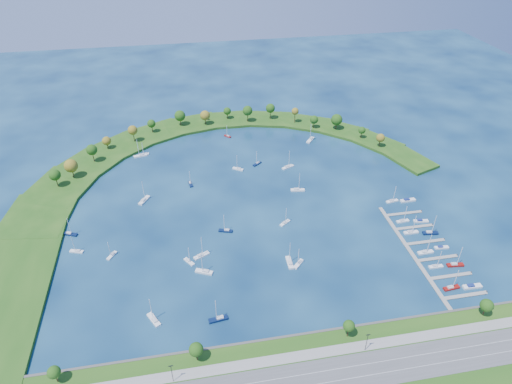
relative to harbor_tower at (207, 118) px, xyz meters
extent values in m
plane|color=#071D3F|center=(15.97, -118.91, -4.11)|extent=(700.00, 700.00, 0.00)
cube|color=#1D4C14|center=(15.97, -242.91, -3.31)|extent=(420.00, 42.00, 1.60)
cube|color=#474442|center=(15.97, -221.41, -3.21)|extent=(420.00, 1.20, 1.80)
cube|color=#515154|center=(15.97, -242.91, -2.45)|extent=(420.00, 16.00, 0.12)
cube|color=gray|center=(15.97, -231.91, -2.45)|extent=(420.00, 5.00, 0.12)
cube|color=silver|center=(15.97, -240.41, -2.38)|extent=(420.00, 0.15, 0.02)
cylinder|color=#382314|center=(-79.03, -225.91, -0.06)|extent=(0.56, 0.56, 4.90)
sphere|color=#1B4310|center=(-79.03, -225.91, 3.43)|extent=(5.20, 5.20, 5.20)
cylinder|color=#382314|center=(-24.03, -225.91, 0.11)|extent=(0.56, 0.56, 5.25)
sphere|color=#1B4310|center=(-24.03, -225.91, 3.94)|extent=(6.00, 6.00, 6.00)
cylinder|color=#382314|center=(40.97, -225.91, 0.29)|extent=(0.56, 0.56, 5.60)
sphere|color=#1B4310|center=(40.97, -225.91, 4.13)|extent=(5.20, 5.20, 5.20)
cylinder|color=#382314|center=(105.97, -225.91, -0.06)|extent=(0.56, 0.56, 4.90)
sphere|color=#1B4310|center=(105.97, -225.91, 3.59)|extent=(6.00, 6.00, 6.00)
cylinder|color=black|center=(-34.03, -233.91, 2.49)|extent=(0.24, 0.24, 10.00)
cylinder|color=black|center=(45.97, -233.91, 2.49)|extent=(0.24, 0.24, 10.00)
cube|color=#1D4C14|center=(-110.78, -111.10, -3.11)|extent=(43.73, 48.72, 2.00)
cube|color=#1D4C14|center=(-102.86, -81.34, -3.11)|extent=(50.23, 54.30, 2.00)
cube|color=#1D4C14|center=(-88.06, -54.33, -3.11)|extent=(54.07, 56.09, 2.00)
cube|color=#1D4C14|center=(-67.23, -31.65, -3.11)|extent=(55.20, 54.07, 2.00)
cube|color=#1D4C14|center=(-41.59, -14.59, -3.11)|extent=(53.65, 48.47, 2.00)
cube|color=#1D4C14|center=(-12.62, -4.15, -3.11)|extent=(49.62, 39.75, 2.00)
cube|color=#1D4C14|center=(18.00, -0.93, -3.11)|extent=(44.32, 29.96, 2.00)
cube|color=#1D4C14|center=(48.51, -5.12, -3.11)|extent=(49.49, 38.05, 2.00)
cube|color=#1D4C14|center=(77.14, -16.47, -3.11)|extent=(51.13, 44.12, 2.00)
cube|color=#1D4C14|center=(102.22, -34.33, -3.11)|extent=(49.19, 47.96, 2.00)
cube|color=#1D4C14|center=(122.32, -57.67, -3.11)|extent=(43.90, 49.49, 2.00)
cube|color=#1D4C14|center=(136.25, -85.13, -3.11)|extent=(35.67, 48.74, 2.00)
cube|color=#1D4C14|center=(-110.78, -166.50, -3.16)|extent=(36.00, 130.81, 1.90)
cylinder|color=#382314|center=(-104.07, -81.58, 1.50)|extent=(0.56, 0.56, 7.23)
sphere|color=#1B4310|center=(-104.07, -81.58, 6.59)|extent=(7.34, 7.34, 7.34)
cylinder|color=#382314|center=(-95.60, -72.04, 1.43)|extent=(0.56, 0.56, 7.09)
sphere|color=olive|center=(-95.60, -72.04, 6.75)|extent=(8.86, 8.86, 8.86)
cylinder|color=#382314|center=(-84.49, -53.28, 1.87)|extent=(0.56, 0.56, 7.96)
sphere|color=#1B4310|center=(-84.49, -53.28, 7.38)|extent=(7.65, 7.65, 7.65)
cylinder|color=#382314|center=(-76.68, -35.43, 0.41)|extent=(0.56, 0.56, 5.05)
sphere|color=olive|center=(-76.68, -35.43, 4.24)|extent=(6.50, 6.50, 6.50)
cylinder|color=#382314|center=(-57.79, -27.66, 1.95)|extent=(0.56, 0.56, 8.13)
sphere|color=olive|center=(-57.79, -27.66, 7.45)|extent=(7.15, 7.15, 7.15)
cylinder|color=#382314|center=(-44.36, -14.53, 1.03)|extent=(0.56, 0.56, 6.29)
sphere|color=#1B4310|center=(-44.36, -14.53, 5.47)|extent=(6.43, 6.43, 6.43)
cylinder|color=#382314|center=(-21.79, -5.73, 1.17)|extent=(0.56, 0.56, 6.56)
sphere|color=#1B4310|center=(-21.79, -5.73, 6.19)|extent=(8.74, 8.74, 8.74)
cylinder|color=#382314|center=(-1.72, -7.94, 1.05)|extent=(0.56, 0.56, 6.32)
sphere|color=olive|center=(-1.72, -7.94, 5.81)|extent=(7.99, 7.99, 7.99)
cylinder|color=#382314|center=(17.25, -0.33, 0.68)|extent=(0.56, 0.56, 5.58)
sphere|color=#1B4310|center=(17.25, -0.33, 4.71)|extent=(6.23, 6.23, 6.23)
cylinder|color=#382314|center=(32.98, -9.06, 1.99)|extent=(0.56, 0.56, 8.21)
sphere|color=#1B4310|center=(32.98, -9.06, 7.71)|extent=(8.02, 8.02, 8.02)
cylinder|color=#382314|center=(52.45, -7.11, 1.91)|extent=(0.56, 0.56, 8.05)
sphere|color=#1B4310|center=(52.45, -7.11, 7.45)|extent=(7.59, 7.59, 7.59)
cylinder|color=#382314|center=(70.77, -17.68, 2.35)|extent=(0.56, 0.56, 8.92)
sphere|color=olive|center=(70.77, -17.68, 7.97)|extent=(5.81, 5.81, 5.81)
cylinder|color=#382314|center=(83.36, -29.86, 0.87)|extent=(0.56, 0.56, 5.96)
sphere|color=#1B4310|center=(83.36, -29.86, 5.18)|extent=(6.65, 6.65, 6.65)
cylinder|color=#382314|center=(100.34, -35.14, 1.10)|extent=(0.56, 0.56, 6.42)
sphere|color=#1B4310|center=(100.34, -35.14, 6.10)|extent=(8.98, 8.98, 8.98)
cylinder|color=#382314|center=(114.50, -53.31, 0.70)|extent=(0.56, 0.56, 5.63)
sphere|color=#1B4310|center=(114.50, -53.31, 4.62)|extent=(5.49, 5.49, 5.49)
cylinder|color=#382314|center=(122.82, -68.85, 0.93)|extent=(0.56, 0.56, 6.09)
sphere|color=olive|center=(122.82, -68.85, 5.26)|extent=(6.42, 6.42, 6.42)
cylinder|color=gray|center=(0.00, 0.00, -0.20)|extent=(2.20, 2.20, 3.82)
cylinder|color=gray|center=(0.00, 0.00, 1.85)|extent=(2.60, 2.60, 0.30)
cube|color=gray|center=(93.97, -179.91, -3.76)|extent=(2.20, 82.00, 0.40)
cube|color=gray|center=(106.07, -212.91, -3.76)|extent=(22.00, 2.00, 0.40)
cylinder|color=#382314|center=(116.97, -212.91, -3.51)|extent=(0.36, 0.36, 1.60)
cube|color=gray|center=(106.07, -199.71, -3.76)|extent=(22.00, 2.00, 0.40)
cylinder|color=#382314|center=(116.97, -199.71, -3.51)|extent=(0.36, 0.36, 1.60)
cube|color=gray|center=(106.07, -186.51, -3.76)|extent=(22.00, 2.00, 0.40)
cylinder|color=#382314|center=(116.97, -186.51, -3.51)|extent=(0.36, 0.36, 1.60)
cube|color=gray|center=(106.07, -173.31, -3.76)|extent=(22.00, 2.00, 0.40)
cylinder|color=#382314|center=(116.97, -173.31, -3.51)|extent=(0.36, 0.36, 1.60)
cube|color=gray|center=(106.07, -160.11, -3.76)|extent=(22.00, 2.00, 0.40)
cylinder|color=#382314|center=(116.97, -160.11, -3.51)|extent=(0.36, 0.36, 1.60)
cube|color=gray|center=(106.07, -146.91, -3.76)|extent=(22.00, 2.00, 0.40)
cylinder|color=#382314|center=(116.97, -146.91, -3.51)|extent=(0.36, 0.36, 1.60)
cube|color=white|center=(48.87, -111.63, -3.57)|extent=(9.27, 3.74, 1.08)
cube|color=silver|center=(47.98, -111.51, -2.65)|extent=(3.37, 2.18, 0.76)
cylinder|color=silver|center=(49.58, -111.73, 3.05)|extent=(0.32, 0.32, 12.16)
cube|color=white|center=(49.37, -82.86, -3.57)|extent=(9.27, 6.10, 1.09)
cube|color=silver|center=(48.55, -83.24, -2.65)|extent=(3.62, 2.94, 0.76)
cylinder|color=silver|center=(50.03, -82.56, 3.08)|extent=(0.32, 0.32, 12.21)
cube|color=white|center=(-17.05, -174.73, -3.57)|extent=(9.35, 6.13, 1.09)
cube|color=silver|center=(-16.22, -175.11, -2.64)|extent=(3.64, 2.96, 0.77)
cylinder|color=silver|center=(-17.72, -174.42, 3.13)|extent=(0.32, 0.32, 12.30)
cube|color=white|center=(27.55, -176.06, -3.55)|extent=(2.76, 9.39, 1.12)
cube|color=silver|center=(27.53, -177.00, -2.60)|extent=(1.88, 3.30, 0.79)
cylinder|color=silver|center=(27.56, -175.31, 3.32)|extent=(0.32, 0.32, 12.62)
cube|color=#09183C|center=(-2.20, -144.09, -3.63)|extent=(8.27, 4.49, 0.96)
cube|color=silver|center=(-1.44, -144.33, -2.82)|extent=(3.13, 2.32, 0.67)
cylinder|color=silver|center=(-2.81, -143.90, 2.22)|extent=(0.32, 0.32, 10.75)
cube|color=white|center=(-48.72, -105.50, -3.53)|extent=(7.42, 9.75, 1.17)
cube|color=silver|center=(-49.23, -106.33, -2.53)|extent=(3.41, 3.91, 0.82)
cylinder|color=silver|center=(-48.32, -104.83, 3.65)|extent=(0.32, 0.32, 13.17)
cube|color=white|center=(-83.52, -146.99, -3.67)|extent=(7.69, 4.29, 0.89)
cube|color=silver|center=(-82.82, -147.23, -2.91)|extent=(2.92, 2.19, 0.62)
cylinder|color=silver|center=(-84.08, -146.81, 1.78)|extent=(0.32, 0.32, 10.01)
cube|color=white|center=(-64.53, -153.73, -3.69)|extent=(5.37, 6.93, 0.84)
cube|color=silver|center=(-64.16, -153.14, -2.98)|extent=(2.46, 2.79, 0.59)
cylinder|color=silver|center=(-64.83, -154.20, 1.43)|extent=(0.32, 0.32, 9.41)
cube|color=white|center=(-50.26, -46.15, -3.70)|extent=(6.96, 2.50, 0.82)
cube|color=silver|center=(-49.58, -46.09, -3.01)|extent=(2.50, 1.54, 0.57)
cylinder|color=silver|center=(-50.80, -46.20, 1.31)|extent=(0.32, 0.32, 9.21)
cube|color=white|center=(-42.08, -201.05, -3.56)|extent=(6.68, 9.25, 1.10)
cube|color=silver|center=(-41.63, -201.85, -2.63)|extent=(3.12, 3.67, 0.77)
cylinder|color=silver|center=(-42.43, -200.41, 3.17)|extent=(0.32, 0.32, 12.36)
cube|color=#09183C|center=(-19.15, -91.99, -3.68)|extent=(3.06, 7.47, 0.87)
cube|color=silver|center=(-19.26, -91.28, -2.94)|extent=(1.77, 2.72, 0.61)
cylinder|color=silver|center=(-19.07, -92.57, 1.66)|extent=(0.32, 0.32, 9.80)
cube|color=white|center=(14.51, -79.03, -3.64)|extent=(7.75, 6.14, 0.94)
cube|color=silver|center=(15.16, -79.46, -2.84)|extent=(3.13, 2.79, 0.66)
cylinder|color=silver|center=(13.99, -78.68, 2.11)|extent=(0.32, 0.32, 10.57)
cube|color=white|center=(32.94, -143.19, -3.66)|extent=(7.29, 6.06, 0.90)
cube|color=silver|center=(32.33, -143.62, -2.90)|extent=(2.98, 2.71, 0.63)
cylinder|color=silver|center=(33.42, -142.84, 1.83)|extent=(0.32, 0.32, 10.08)
cube|color=#09183C|center=(-89.03, -131.42, -3.63)|extent=(8.28, 5.09, 0.96)
cube|color=silver|center=(-89.77, -131.12, -2.81)|extent=(3.19, 2.51, 0.67)
cylinder|color=silver|center=(-88.43, -131.66, 2.26)|extent=(0.32, 0.32, 10.83)
cube|color=maroon|center=(13.59, -28.91, -3.73)|extent=(5.61, 5.82, 0.76)
cube|color=silver|center=(14.03, -29.37, -3.09)|extent=(2.41, 2.46, 0.53)
cylinder|color=silver|center=(13.25, -28.54, 0.91)|extent=(0.32, 0.32, 8.53)
cube|color=white|center=(-17.36, -162.51, -3.58)|extent=(9.06, 6.08, 1.06)
cube|color=silver|center=(-18.16, -162.90, -2.68)|extent=(3.55, 2.91, 0.74)
cylinder|color=silver|center=(-16.73, -162.20, 2.93)|extent=(0.32, 0.32, 11.96)
cube|color=white|center=(-24.13, -165.87, -3.68)|extent=(5.78, 7.10, 0.87)
cube|color=silver|center=(-24.54, -165.28, -2.94)|extent=(2.60, 2.89, 0.61)
cylinder|color=silver|center=(-23.80, -166.35, 1.64)|extent=(0.32, 0.32, 9.76)
cube|color=#09183C|center=(-13.20, -205.95, -3.58)|extent=(9.10, 3.61, 1.06)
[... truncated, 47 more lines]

